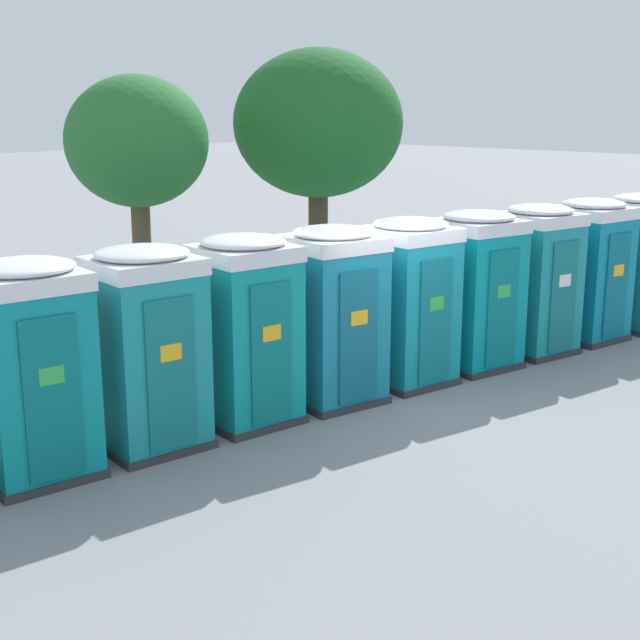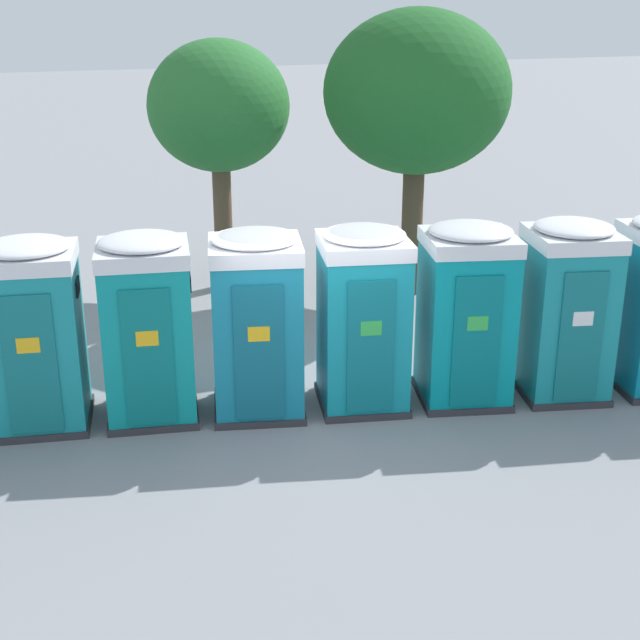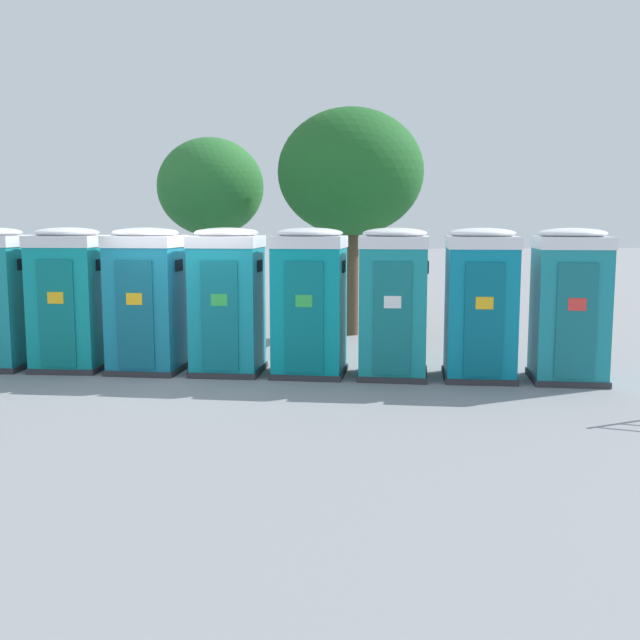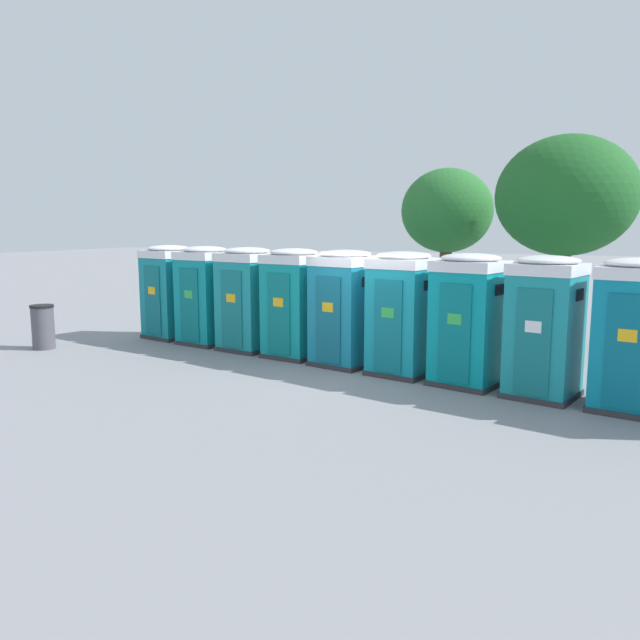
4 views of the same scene
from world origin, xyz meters
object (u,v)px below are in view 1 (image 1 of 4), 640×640
Objects in this scene: street_tree_1 at (137,144)px; portapotty_4 at (334,314)px; street_tree_0 at (318,125)px; portapotty_1 at (32,369)px; portapotty_9 at (639,261)px; portapotty_7 at (537,279)px; portapotty_2 at (147,347)px; portapotty_8 at (590,269)px; portapotty_3 at (246,329)px; portapotty_5 at (409,301)px; portapotty_6 at (477,289)px.

portapotty_4 is at bearing -98.75° from street_tree_1.
street_tree_0 reaches higher than street_tree_1.
portapotty_1 is 11.54m from portapotty_9.
portapotty_4 is 4.33m from portapotty_7.
portapotty_2 is 1.00× the size of portapotty_8.
portapotty_8 is at bearing -11.50° from portapotty_4.
portapotty_9 is (1.41, -0.31, -0.00)m from portapotty_8.
portapotty_3 is 1.00× the size of portapotty_7.
street_tree_1 is (-3.39, 6.38, 2.16)m from portapotty_7.
portapotty_1 is 8.66m from portapotty_7.
portapotty_1 is 1.00× the size of portapotty_5.
portapotty_3 is at bearing -146.27° from street_tree_0.
portapotty_3 is at bearing 167.27° from portapotty_4.
portapotty_3 is at bearing 168.14° from portapotty_9.
portapotty_9 is at bearing -11.86° from portapotty_3.
portapotty_4 is 2.89m from portapotty_6.
portapotty_1 is 4.33m from portapotty_4.
street_tree_0 is at bearing 74.23° from portapotty_6.
portapotty_7 and portapotty_9 have the same top height.
street_tree_0 reaches higher than portapotty_7.
portapotty_1 is 1.00× the size of portapotty_6.
portapotty_9 is (11.32, -2.28, 0.00)m from portapotty_1.
portapotty_3 is 2.89m from portapotty_5.
portapotty_6 is at bearing 167.91° from portapotty_7.
portapotty_2 is at bearing 168.75° from portapotty_5.
street_tree_0 is 1.11× the size of street_tree_1.
portapotty_4 and portapotty_8 have the same top height.
portapotty_6 is at bearing -71.96° from street_tree_1.
portapotty_4 is at bearing 168.50° from portapotty_8.
portapotty_2 and portapotty_5 have the same top height.
portapotty_4 and portapotty_7 have the same top height.
street_tree_1 is (-4.81, 6.66, 2.16)m from portapotty_8.
portapotty_2 and portapotty_9 have the same top height.
portapotty_6 is at bearing -11.45° from portapotty_4.
portapotty_6 is at bearing -11.39° from portapotty_2.
street_tree_1 is at bearing 53.35° from portapotty_2.
portapotty_6 is 5.36m from street_tree_0.
portapotty_6 is at bearing 168.46° from portapotty_8.
portapotty_7 is at bearing 169.01° from portapotty_8.
street_tree_0 is (4.12, 4.01, 2.46)m from portapotty_4.
portapotty_7 is at bearing -62.02° from street_tree_1.
portapotty_3 is 1.00× the size of portapotty_8.
portapotty_2 is 1.00× the size of portapotty_4.
portapotty_7 is at bearing 168.27° from portapotty_9.
street_tree_0 is (6.95, 3.44, 2.46)m from portapotty_2.
portapotty_6 is 6.75m from street_tree_1.
portapotty_2 is at bearing -126.65° from street_tree_1.
portapotty_1 is 1.00× the size of portapotty_8.
portapotty_9 is 0.49× the size of street_tree_0.
portapotty_1 is 1.00× the size of portapotty_4.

